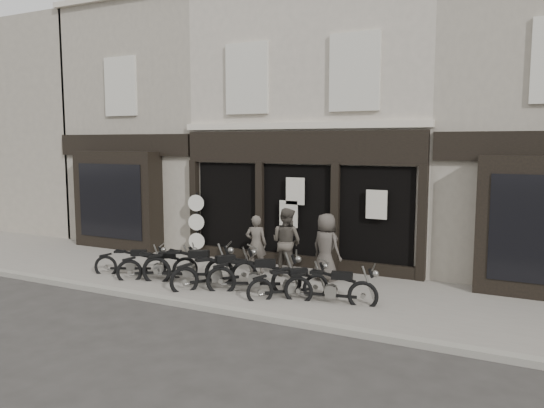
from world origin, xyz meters
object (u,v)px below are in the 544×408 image
at_px(advert_sign_post, 197,227).
at_px(motorcycle_1, 159,268).
at_px(motorcycle_3, 216,275).
at_px(motorcycle_6, 331,290).
at_px(motorcycle_5, 289,287).
at_px(man_right, 326,247).
at_px(man_left, 256,244).
at_px(motorcycle_2, 189,269).
at_px(motorcycle_4, 255,279).
at_px(motorcycle_0, 131,265).
at_px(man_centre, 286,242).

bearing_deg(advert_sign_post, motorcycle_1, -92.16).
xyz_separation_m(motorcycle_3, motorcycle_6, (2.93, 0.08, -0.02)).
relative_size(motorcycle_5, motorcycle_6, 0.75).
bearing_deg(man_right, man_left, 22.33).
height_order(motorcycle_5, man_left, man_left).
height_order(motorcycle_2, motorcycle_6, motorcycle_2).
xyz_separation_m(motorcycle_4, man_left, (-0.84, 1.61, 0.47)).
distance_m(motorcycle_0, motorcycle_6, 5.64).
distance_m(motorcycle_1, motorcycle_2, 0.90).
xyz_separation_m(motorcycle_0, motorcycle_4, (3.73, 0.02, 0.06)).
bearing_deg(advert_sign_post, motorcycle_2, -75.14).
xyz_separation_m(motorcycle_2, motorcycle_4, (1.87, 0.01, -0.02)).
relative_size(motorcycle_0, motorcycle_5, 1.16).
distance_m(motorcycle_5, motorcycle_6, 0.99).
bearing_deg(motorcycle_6, motorcycle_3, 171.17).
relative_size(motorcycle_5, advert_sign_post, 0.74).
distance_m(motorcycle_4, motorcycle_5, 0.92).
bearing_deg(motorcycle_3, motorcycle_4, -46.76).
relative_size(motorcycle_1, motorcycle_4, 0.83).
bearing_deg(motorcycle_1, motorcycle_2, -33.10).
distance_m(motorcycle_2, advert_sign_post, 3.09).
distance_m(motorcycle_1, man_right, 4.31).
xyz_separation_m(motorcycle_5, motorcycle_6, (0.99, 0.05, 0.03)).
height_order(motorcycle_4, man_left, man_left).
height_order(motorcycle_2, motorcycle_4, motorcycle_2).
height_order(motorcycle_1, man_left, man_left).
bearing_deg(man_right, motorcycle_1, 44.29).
bearing_deg(motorcycle_4, motorcycle_3, 160.77).
xyz_separation_m(motorcycle_1, motorcycle_5, (3.69, 0.02, -0.02)).
bearing_deg(motorcycle_2, man_right, 8.51).
bearing_deg(man_left, motorcycle_0, 11.65).
xyz_separation_m(motorcycle_0, motorcycle_2, (1.86, 0.01, 0.08)).
bearing_deg(motorcycle_2, advert_sign_post, 99.96).
distance_m(motorcycle_0, motorcycle_5, 4.65).
distance_m(motorcycle_2, man_right, 3.47).
bearing_deg(advert_sign_post, man_right, -27.49).
bearing_deg(motorcycle_3, motorcycle_1, 128.13).
xyz_separation_m(motorcycle_1, motorcycle_6, (4.68, 0.07, 0.01)).
xyz_separation_m(motorcycle_3, motorcycle_4, (1.02, 0.09, 0.01)).
xyz_separation_m(motorcycle_5, man_centre, (-0.90, 1.74, 0.64)).
height_order(motorcycle_0, motorcycle_2, motorcycle_2).
distance_m(motorcycle_2, motorcycle_3, 0.85).
xyz_separation_m(man_left, advert_sign_post, (-2.60, 0.99, 0.12)).
bearing_deg(motorcycle_6, motorcycle_5, 172.53).
relative_size(motorcycle_1, man_right, 1.02).
bearing_deg(motorcycle_1, man_left, 3.41).
distance_m(motorcycle_5, man_left, 2.48).
relative_size(motorcycle_5, man_right, 0.90).
height_order(man_centre, man_right, man_centre).
height_order(motorcycle_1, motorcycle_5, motorcycle_1).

